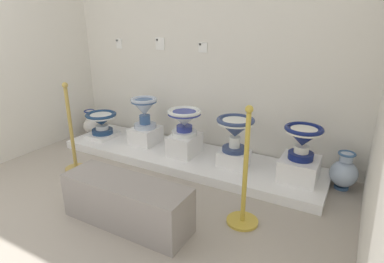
{
  "coord_description": "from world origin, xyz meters",
  "views": [
    {
      "loc": [
        3.7,
        -0.74,
        1.65
      ],
      "look_at": [
        2.01,
        2.32,
        0.4
      ],
      "focal_mm": 29.62,
      "sensor_mm": 36.0,
      "label": 1
    }
  ],
  "objects": [
    {
      "name": "info_placard_third",
      "position": [
        1.92,
        2.75,
        1.33
      ],
      "size": [
        0.11,
        0.01,
        0.12
      ],
      "color": "white"
    },
    {
      "name": "decorative_vase_corner",
      "position": [
        3.65,
        2.53,
        0.18
      ],
      "size": [
        0.27,
        0.27,
        0.4
      ],
      "color": "#3F6598",
      "rests_on": "ground_plane"
    },
    {
      "name": "info_placard_first",
      "position": [
        0.61,
        2.75,
        1.33
      ],
      "size": [
        0.1,
        0.01,
        0.13
      ],
      "color": "white"
    },
    {
      "name": "stanchion_post_near_right",
      "position": [
        2.97,
        1.48,
        0.3
      ],
      "size": [
        0.27,
        0.27,
        1.04
      ],
      "color": "gold",
      "rests_on": "ground_plane"
    },
    {
      "name": "plinth_block_squat_floral",
      "position": [
        2.55,
        2.3,
        0.19
      ],
      "size": [
        0.32,
        0.28,
        0.17
      ],
      "primitive_type": "cube",
      "color": "white",
      "rests_on": "display_platform"
    },
    {
      "name": "antique_toilet_pale_glazed",
      "position": [
        1.91,
        2.31,
        0.54
      ],
      "size": [
        0.4,
        0.4,
        0.31
      ],
      "color": "white",
      "rests_on": "plinth_block_pale_glazed"
    },
    {
      "name": "antique_toilet_leftmost",
      "position": [
        3.25,
        2.33,
        0.55
      ],
      "size": [
        0.37,
        0.37,
        0.34
      ],
      "color": "navy",
      "rests_on": "plinth_block_leftmost"
    },
    {
      "name": "ground_plane",
      "position": [
        1.93,
        0.78,
        -0.01
      ],
      "size": [
        5.85,
        5.55,
        0.02
      ],
      "primitive_type": "cube",
      "color": "#A3998C"
    },
    {
      "name": "plinth_block_tall_cobalt",
      "position": [
        0.62,
        2.27,
        0.13
      ],
      "size": [
        0.33,
        0.39,
        0.05
      ],
      "primitive_type": "cube",
      "color": "white",
      "rests_on": "display_platform"
    },
    {
      "name": "display_platform",
      "position": [
        1.93,
        2.32,
        0.05
      ],
      "size": [
        3.24,
        0.83,
        0.1
      ],
      "primitive_type": "cube",
      "color": "white",
      "rests_on": "ground_plane"
    },
    {
      "name": "plinth_block_leftmost",
      "position": [
        3.25,
        2.33,
        0.21
      ],
      "size": [
        0.37,
        0.4,
        0.22
      ],
      "primitive_type": "cube",
      "color": "white",
      "rests_on": "display_platform"
    },
    {
      "name": "info_placard_second",
      "position": [
        1.3,
        2.75,
        1.35
      ],
      "size": [
        0.13,
        0.01,
        0.15
      ],
      "color": "white"
    },
    {
      "name": "wall_back",
      "position": [
        1.93,
        2.78,
        1.51
      ],
      "size": [
        4.05,
        0.06,
        3.02
      ],
      "primitive_type": "cube",
      "color": "silver",
      "rests_on": "ground_plane"
    },
    {
      "name": "stanchion_post_near_left",
      "position": [
        0.92,
        1.51,
        0.32
      ],
      "size": [
        0.24,
        0.24,
        1.02
      ],
      "color": "#B59746",
      "rests_on": "ground_plane"
    },
    {
      "name": "antique_toilet_rightmost",
      "position": [
        1.27,
        2.38,
        0.56
      ],
      "size": [
        0.34,
        0.34,
        0.39
      ],
      "color": "silver",
      "rests_on": "plinth_block_rightmost"
    },
    {
      "name": "antique_toilet_tall_cobalt",
      "position": [
        0.62,
        2.27,
        0.34
      ],
      "size": [
        0.42,
        0.42,
        0.29
      ],
      "color": "navy",
      "rests_on": "plinth_block_tall_cobalt"
    },
    {
      "name": "plinth_block_pale_glazed",
      "position": [
        1.91,
        2.31,
        0.22
      ],
      "size": [
        0.31,
        0.4,
        0.24
      ],
      "primitive_type": "cube",
      "color": "white",
      "rests_on": "display_platform"
    },
    {
      "name": "decorative_vase_spare",
      "position": [
        0.2,
        2.45,
        0.17
      ],
      "size": [
        0.23,
        0.23,
        0.38
      ],
      "color": "navy",
      "rests_on": "ground_plane"
    },
    {
      "name": "antique_toilet_squat_floral",
      "position": [
        2.55,
        2.3,
        0.54
      ],
      "size": [
        0.41,
        0.41,
        0.38
      ],
      "color": "navy",
      "rests_on": "plinth_block_squat_floral"
    },
    {
      "name": "museum_bench",
      "position": [
        2.11,
        1.0,
        0.2
      ],
      "size": [
        1.13,
        0.36,
        0.4
      ],
      "primitive_type": "cube",
      "color": "gray",
      "rests_on": "ground_plane"
    },
    {
      "name": "plinth_block_rightmost",
      "position": [
        1.27,
        2.38,
        0.21
      ],
      "size": [
        0.32,
        0.37,
        0.21
      ],
      "primitive_type": "cube",
      "color": "white",
      "rests_on": "display_platform"
    }
  ]
}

